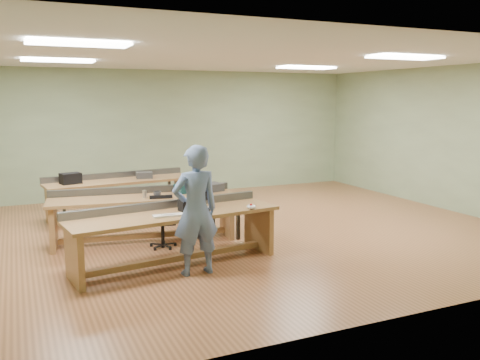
{
  "coord_description": "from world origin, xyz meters",
  "views": [
    {
      "loc": [
        -3.27,
        -8.0,
        2.31
      ],
      "look_at": [
        0.02,
        -0.6,
        1.02
      ],
      "focal_mm": 38.0,
      "sensor_mm": 36.0,
      "label": 1
    }
  ],
  "objects_px": {
    "camera_bag": "(188,205)",
    "drinks_can": "(144,194)",
    "person": "(195,210)",
    "parts_bin_teal": "(188,188)",
    "workbench_mid": "(144,208)",
    "parts_bin_grey": "(208,188)",
    "workbench_front": "(174,226)",
    "task_chair": "(162,229)",
    "laptop_base": "(200,209)",
    "mug": "(157,194)",
    "workbench_back": "(120,189)"
  },
  "relations": [
    {
      "from": "camera_bag",
      "to": "drinks_can",
      "type": "bearing_deg",
      "value": 94.64
    },
    {
      "from": "person",
      "to": "parts_bin_teal",
      "type": "distance_m",
      "value": 1.99
    },
    {
      "from": "workbench_mid",
      "to": "parts_bin_grey",
      "type": "relative_size",
      "value": 6.36
    },
    {
      "from": "parts_bin_teal",
      "to": "drinks_can",
      "type": "relative_size",
      "value": 3.13
    },
    {
      "from": "parts_bin_teal",
      "to": "workbench_front",
      "type": "bearing_deg",
      "value": -115.0
    },
    {
      "from": "parts_bin_grey",
      "to": "task_chair",
      "type": "bearing_deg",
      "value": -155.27
    },
    {
      "from": "person",
      "to": "drinks_can",
      "type": "xyz_separation_m",
      "value": [
        -0.27,
        1.7,
        -0.06
      ]
    },
    {
      "from": "camera_bag",
      "to": "laptop_base",
      "type": "bearing_deg",
      "value": -21.03
    },
    {
      "from": "task_chair",
      "to": "mug",
      "type": "xyz_separation_m",
      "value": [
        0.01,
        0.3,
        0.5
      ]
    },
    {
      "from": "workbench_front",
      "to": "drinks_can",
      "type": "bearing_deg",
      "value": 87.98
    },
    {
      "from": "camera_bag",
      "to": "drinks_can",
      "type": "distance_m",
      "value": 1.23
    },
    {
      "from": "camera_bag",
      "to": "mug",
      "type": "distance_m",
      "value": 1.18
    },
    {
      "from": "person",
      "to": "mug",
      "type": "xyz_separation_m",
      "value": [
        -0.07,
        1.7,
        -0.07
      ]
    },
    {
      "from": "task_chair",
      "to": "drinks_can",
      "type": "relative_size",
      "value": 6.58
    },
    {
      "from": "mug",
      "to": "workbench_front",
      "type": "bearing_deg",
      "value": -93.83
    },
    {
      "from": "laptop_base",
      "to": "parts_bin_grey",
      "type": "height_order",
      "value": "parts_bin_grey"
    },
    {
      "from": "workbench_mid",
      "to": "person",
      "type": "relative_size",
      "value": 1.77
    },
    {
      "from": "person",
      "to": "task_chair",
      "type": "xyz_separation_m",
      "value": [
        -0.07,
        1.4,
        -0.57
      ]
    },
    {
      "from": "parts_bin_teal",
      "to": "workbench_mid",
      "type": "bearing_deg",
      "value": -174.99
    },
    {
      "from": "laptop_base",
      "to": "camera_bag",
      "type": "relative_size",
      "value": 1.2
    },
    {
      "from": "workbench_mid",
      "to": "parts_bin_teal",
      "type": "bearing_deg",
      "value": 12.82
    },
    {
      "from": "camera_bag",
      "to": "task_chair",
      "type": "height_order",
      "value": "camera_bag"
    },
    {
      "from": "workbench_back",
      "to": "task_chair",
      "type": "bearing_deg",
      "value": -92.04
    },
    {
      "from": "workbench_back",
      "to": "laptop_base",
      "type": "height_order",
      "value": "workbench_back"
    },
    {
      "from": "laptop_base",
      "to": "parts_bin_teal",
      "type": "bearing_deg",
      "value": 106.07
    },
    {
      "from": "laptop_base",
      "to": "task_chair",
      "type": "height_order",
      "value": "task_chair"
    },
    {
      "from": "parts_bin_teal",
      "to": "workbench_back",
      "type": "bearing_deg",
      "value": 113.84
    },
    {
      "from": "parts_bin_teal",
      "to": "drinks_can",
      "type": "bearing_deg",
      "value": -164.77
    },
    {
      "from": "drinks_can",
      "to": "parts_bin_grey",
      "type": "bearing_deg",
      "value": 6.48
    },
    {
      "from": "mug",
      "to": "parts_bin_grey",
      "type": "bearing_deg",
      "value": 8.19
    },
    {
      "from": "task_chair",
      "to": "parts_bin_teal",
      "type": "relative_size",
      "value": 2.1
    },
    {
      "from": "drinks_can",
      "to": "workbench_front",
      "type": "bearing_deg",
      "value": -84.12
    },
    {
      "from": "camera_bag",
      "to": "drinks_can",
      "type": "relative_size",
      "value": 2.04
    },
    {
      "from": "laptop_base",
      "to": "parts_bin_teal",
      "type": "distance_m",
      "value": 1.45
    },
    {
      "from": "person",
      "to": "mug",
      "type": "relative_size",
      "value": 14.46
    },
    {
      "from": "camera_bag",
      "to": "mug",
      "type": "xyz_separation_m",
      "value": [
        -0.14,
        1.17,
        -0.04
      ]
    },
    {
      "from": "workbench_front",
      "to": "task_chair",
      "type": "distance_m",
      "value": 0.96
    },
    {
      "from": "workbench_back",
      "to": "task_chair",
      "type": "xyz_separation_m",
      "value": [
        0.21,
        -2.33,
        -0.26
      ]
    },
    {
      "from": "camera_bag",
      "to": "task_chair",
      "type": "xyz_separation_m",
      "value": [
        -0.14,
        0.88,
        -0.54
      ]
    },
    {
      "from": "person",
      "to": "mug",
      "type": "height_order",
      "value": "person"
    },
    {
      "from": "parts_bin_teal",
      "to": "mug",
      "type": "xyz_separation_m",
      "value": [
        -0.59,
        -0.22,
        -0.02
      ]
    },
    {
      "from": "laptop_base",
      "to": "task_chair",
      "type": "xyz_separation_m",
      "value": [
        -0.31,
        0.91,
        -0.47
      ]
    },
    {
      "from": "person",
      "to": "workbench_mid",
      "type": "bearing_deg",
      "value": -84.79
    },
    {
      "from": "parts_bin_grey",
      "to": "workbench_front",
      "type": "bearing_deg",
      "value": -126.76
    },
    {
      "from": "task_chair",
      "to": "drinks_can",
      "type": "bearing_deg",
      "value": 133.96
    },
    {
      "from": "drinks_can",
      "to": "workbench_mid",
      "type": "bearing_deg",
      "value": 85.26
    },
    {
      "from": "person",
      "to": "task_chair",
      "type": "relative_size",
      "value": 2.15
    },
    {
      "from": "workbench_mid",
      "to": "parts_bin_teal",
      "type": "relative_size",
      "value": 8.01
    },
    {
      "from": "workbench_front",
      "to": "drinks_can",
      "type": "distance_m",
      "value": 1.25
    },
    {
      "from": "workbench_mid",
      "to": "workbench_back",
      "type": "bearing_deg",
      "value": 98.46
    }
  ]
}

